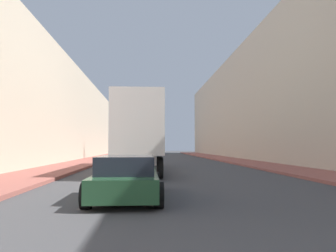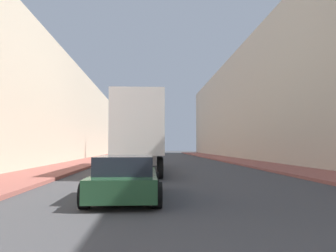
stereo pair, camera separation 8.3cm
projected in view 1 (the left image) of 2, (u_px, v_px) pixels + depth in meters
sidewalk_right at (238, 161)px, 31.41m from camera, size 3.20×80.00×0.15m
sidewalk_left at (87, 162)px, 30.53m from camera, size 3.20×80.00×0.15m
building_right at (283, 96)px, 32.09m from camera, size 6.00×80.00×12.83m
building_left at (38, 110)px, 30.53m from camera, size 6.00×80.00×9.72m
semi_truck at (140, 133)px, 20.78m from camera, size 2.42×13.76×4.08m
sedan_car at (127, 178)px, 9.52m from camera, size 2.00×4.44×1.24m
traffic_signal_gantry at (125, 125)px, 36.88m from camera, size 5.29×0.35×5.62m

